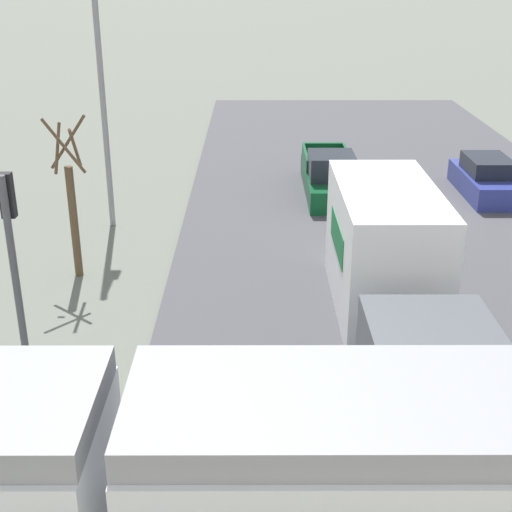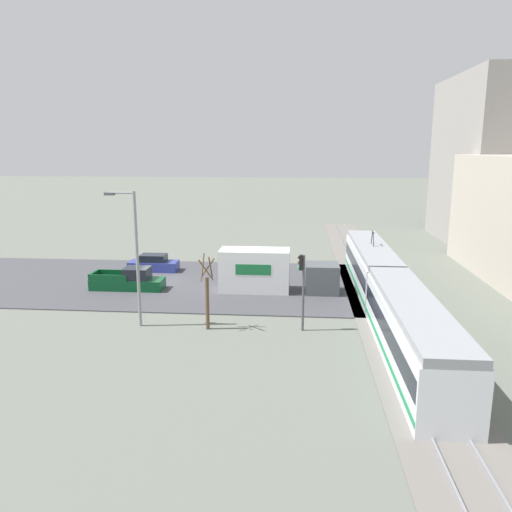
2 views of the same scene
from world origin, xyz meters
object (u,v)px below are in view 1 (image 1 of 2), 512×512
light_rail_tram (120,499)px  pickup_truck (329,177)px  box_truck (393,273)px  sedan_car_0 (486,179)px  street_tree (72,206)px  street_lamp_near_crossing (103,84)px  traffic_light_pole (13,253)px

light_rail_tram → pickup_truck: size_ratio=5.15×
box_truck → sedan_car_0: size_ratio=2.08×
pickup_truck → sedan_car_0: size_ratio=1.30×
light_rail_tram → street_tree: bearing=-73.9°
box_truck → sedan_car_0: bearing=-117.4°
box_truck → street_lamp_near_crossing: (8.60, -8.21, 3.37)m
light_rail_tram → street_tree: (3.41, -11.77, 0.46)m
traffic_light_pole → street_tree: traffic_light_pole is taller
traffic_light_pole → street_lamp_near_crossing: bearing=-89.7°
pickup_truck → street_lamp_near_crossing: street_lamp_near_crossing is taller
traffic_light_pole → street_tree: bearing=-87.5°
pickup_truck → traffic_light_pole: bearing=59.9°
street_tree → traffic_light_pole: bearing=92.5°
box_truck → traffic_light_pole: size_ratio=1.93×
box_truck → street_lamp_near_crossing: 12.36m
light_rail_tram → traffic_light_pole: traffic_light_pole is taller
light_rail_tram → traffic_light_pole: size_ratio=6.19×
light_rail_tram → box_truck: (-5.40, -8.23, -0.12)m
light_rail_tram → sedan_car_0: size_ratio=6.68×
sedan_car_0 → pickup_truck: bearing=178.1°
pickup_truck → street_lamp_near_crossing: 9.80m
pickup_truck → street_lamp_near_crossing: bearing=22.3°
light_rail_tram → box_truck: size_ratio=3.20×
sedan_car_0 → street_tree: bearing=-152.0°
traffic_light_pole → street_tree: size_ratio=1.01×
box_truck → sedan_car_0: (-5.88, -11.35, -0.92)m
sedan_car_0 → street_lamp_near_crossing: bearing=-167.8°
street_lamp_near_crossing → street_tree: bearing=87.5°
light_rail_tram → street_lamp_near_crossing: bearing=-79.0°
box_truck → street_tree: street_tree is taller
pickup_truck → traffic_light_pole: size_ratio=1.20×
box_truck → pickup_truck: box_truck is taller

